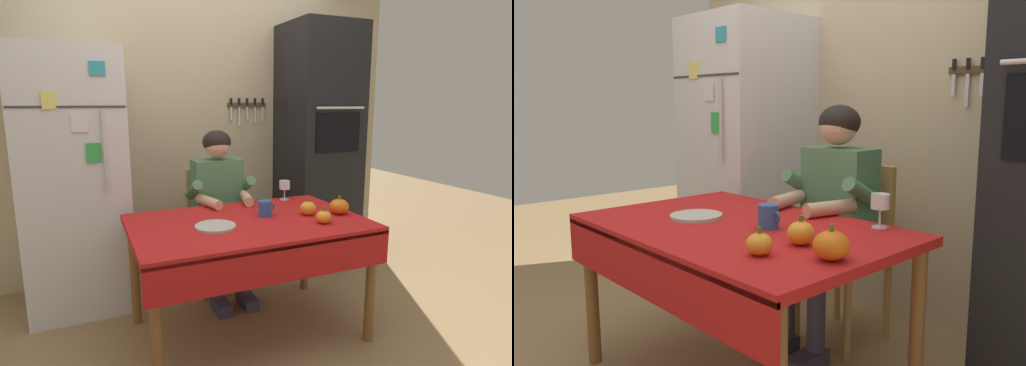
{
  "view_description": "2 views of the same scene",
  "coord_description": "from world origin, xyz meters",
  "views": [
    {
      "loc": [
        -0.91,
        -2.12,
        1.45
      ],
      "look_at": [
        0.14,
        0.29,
        0.93
      ],
      "focal_mm": 28.73,
      "sensor_mm": 36.0,
      "label": 1
    },
    {
      "loc": [
        1.62,
        -1.25,
        1.25
      ],
      "look_at": [
        0.15,
        0.14,
        0.93
      ],
      "focal_mm": 35.38,
      "sensor_mm": 36.0,
      "label": 2
    }
  ],
  "objects": [
    {
      "name": "wall_oven",
      "position": [
        1.05,
        1.0,
        1.05
      ],
      "size": [
        0.6,
        0.64,
        2.1
      ],
      "color": "black",
      "rests_on": "ground"
    },
    {
      "name": "ground_plane",
      "position": [
        0.0,
        0.0,
        0.0
      ],
      "size": [
        10.0,
        10.0,
        0.0
      ],
      "primitive_type": "plane",
      "color": "#93754C",
      "rests_on": "ground"
    },
    {
      "name": "pumpkin_small",
      "position": [
        0.4,
        0.06,
        0.78
      ],
      "size": [
        0.1,
        0.1,
        0.11
      ],
      "color": "orange",
      "rests_on": "dining_table"
    },
    {
      "name": "refrigerator",
      "position": [
        -0.95,
        0.96,
        0.9
      ],
      "size": [
        0.68,
        0.71,
        1.8
      ],
      "color": "silver",
      "rests_on": "ground"
    },
    {
      "name": "coffee_mug",
      "position": [
        0.14,
        0.14,
        0.79
      ],
      "size": [
        0.11,
        0.09,
        0.1
      ],
      "color": "#2D569E",
      "rests_on": "dining_table"
    },
    {
      "name": "pumpkin_medium",
      "position": [
        0.59,
        0.0,
        0.79
      ],
      "size": [
        0.12,
        0.12,
        0.12
      ],
      "color": "orange",
      "rests_on": "dining_table"
    },
    {
      "name": "chair_behind_person",
      "position": [
        0.02,
        0.87,
        0.51
      ],
      "size": [
        0.4,
        0.4,
        0.93
      ],
      "color": "tan",
      "rests_on": "ground"
    },
    {
      "name": "pumpkin_large",
      "position": [
        0.39,
        -0.14,
        0.78
      ],
      "size": [
        0.09,
        0.09,
        0.1
      ],
      "color": "orange",
      "rests_on": "dining_table"
    },
    {
      "name": "wine_glass",
      "position": [
        0.45,
        0.48,
        0.84
      ],
      "size": [
        0.08,
        0.08,
        0.14
      ],
      "color": "white",
      "rests_on": "dining_table"
    },
    {
      "name": "back_wall_assembly",
      "position": [
        0.05,
        1.35,
        1.3
      ],
      "size": [
        3.7,
        0.13,
        2.6
      ],
      "color": "#BCAD89",
      "rests_on": "ground"
    },
    {
      "name": "serving_tray",
      "position": [
        -0.23,
        0.04,
        0.75
      ],
      "size": [
        0.24,
        0.24,
        0.02
      ],
      "primitive_type": "cylinder",
      "color": "#B7B2A8",
      "rests_on": "dining_table"
    },
    {
      "name": "dining_table",
      "position": [
        0.0,
        0.08,
        0.66
      ],
      "size": [
        1.4,
        0.9,
        0.74
      ],
      "color": "brown",
      "rests_on": "ground"
    },
    {
      "name": "seated_person",
      "position": [
        0.02,
        0.68,
        0.74
      ],
      "size": [
        0.47,
        0.55,
        1.25
      ],
      "color": "#38384C",
      "rests_on": "ground"
    }
  ]
}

